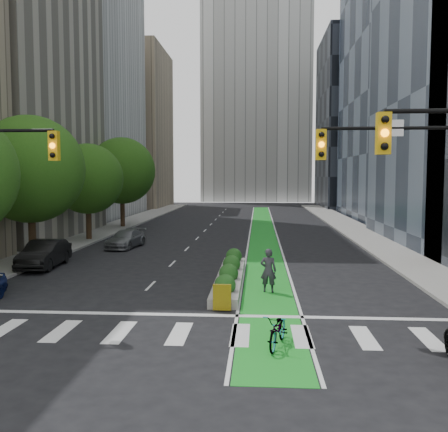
# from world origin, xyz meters

# --- Properties ---
(ground) EXTENTS (160.00, 160.00, 0.00)m
(ground) POSITION_xyz_m (0.00, 0.00, 0.00)
(ground) COLOR black
(ground) RESTS_ON ground
(sidewalk_left) EXTENTS (3.60, 90.00, 0.15)m
(sidewalk_left) POSITION_xyz_m (-11.80, 25.00, 0.07)
(sidewalk_left) COLOR gray
(sidewalk_left) RESTS_ON ground
(sidewalk_right) EXTENTS (3.60, 90.00, 0.15)m
(sidewalk_right) POSITION_xyz_m (11.80, 25.00, 0.07)
(sidewalk_right) COLOR gray
(sidewalk_right) RESTS_ON ground
(bike_lane_paint) EXTENTS (2.20, 70.00, 0.01)m
(bike_lane_paint) POSITION_xyz_m (3.00, 30.00, 0.01)
(bike_lane_paint) COLOR #1B9725
(bike_lane_paint) RESTS_ON ground
(building_lt_mid) EXTENTS (14.00, 22.00, 48.00)m
(building_lt_mid) POSITION_xyz_m (-21.00, 45.00, 24.00)
(building_lt_mid) COLOR silver
(building_lt_mid) RESTS_ON ground
(building_tan_far) EXTENTS (14.00, 16.00, 26.00)m
(building_tan_far) POSITION_xyz_m (-20.00, 66.00, 13.00)
(building_tan_far) COLOR tan
(building_tan_far) RESTS_ON ground
(building_glass_far) EXTENTS (14.00, 24.00, 42.00)m
(building_glass_far) POSITION_xyz_m (21.00, 45.00, 21.00)
(building_glass_far) COLOR #19212D
(building_glass_far) RESTS_ON ground
(building_dark_end) EXTENTS (14.00, 18.00, 28.00)m
(building_dark_end) POSITION_xyz_m (20.00, 68.00, 14.00)
(building_dark_end) COLOR black
(building_dark_end) RESTS_ON ground
(building_distant) EXTENTS (22.00, 16.00, 70.00)m
(building_distant) POSITION_xyz_m (2.00, 90.00, 35.00)
(building_distant) COLOR silver
(building_distant) RESTS_ON ground
(tree_mid) EXTENTS (6.40, 6.40, 8.78)m
(tree_mid) POSITION_xyz_m (-11.00, 12.00, 5.57)
(tree_mid) COLOR black
(tree_mid) RESTS_ON ground
(tree_midfar) EXTENTS (5.60, 5.60, 7.76)m
(tree_midfar) POSITION_xyz_m (-11.00, 22.00, 4.95)
(tree_midfar) COLOR black
(tree_midfar) RESTS_ON ground
(tree_far) EXTENTS (6.60, 6.60, 9.00)m
(tree_far) POSITION_xyz_m (-11.00, 32.00, 5.69)
(tree_far) COLOR black
(tree_far) RESTS_ON ground
(signal_right) EXTENTS (5.82, 0.51, 7.20)m
(signal_right) POSITION_xyz_m (8.67, 0.47, 4.80)
(signal_right) COLOR black
(signal_right) RESTS_ON ground
(median_planter) EXTENTS (1.20, 10.26, 1.10)m
(median_planter) POSITION_xyz_m (1.20, 7.04, 0.37)
(median_planter) COLOR gray
(median_planter) RESTS_ON ground
(bicycle) EXTENTS (1.16, 2.09, 1.04)m
(bicycle) POSITION_xyz_m (3.19, -2.00, 0.52)
(bicycle) COLOR gray
(bicycle) RESTS_ON ground
(cyclist) EXTENTS (0.77, 0.56, 1.97)m
(cyclist) POSITION_xyz_m (3.03, 5.10, 0.98)
(cyclist) COLOR #332E37
(cyclist) RESTS_ON ground
(parked_car_left_mid) EXTENTS (1.92, 4.82, 1.56)m
(parked_car_left_mid) POSITION_xyz_m (-9.50, 10.22, 0.78)
(parked_car_left_mid) COLOR black
(parked_car_left_mid) RESTS_ON ground
(parked_car_left_far) EXTENTS (2.37, 4.63, 1.28)m
(parked_car_left_far) POSITION_xyz_m (-7.00, 18.30, 0.64)
(parked_car_left_far) COLOR slate
(parked_car_left_far) RESTS_ON ground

